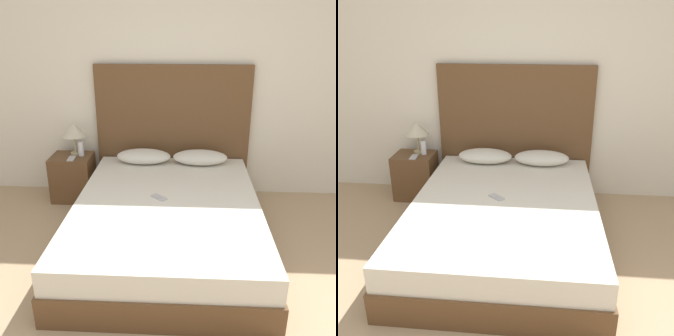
# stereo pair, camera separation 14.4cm
# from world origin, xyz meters

# --- Properties ---
(wall_back) EXTENTS (10.00, 0.06, 2.70)m
(wall_back) POSITION_xyz_m (0.00, 2.55, 1.35)
(wall_back) COLOR silver
(wall_back) RESTS_ON ground_plane
(bed) EXTENTS (1.60, 2.14, 0.44)m
(bed) POSITION_xyz_m (-0.14, 1.38, 0.22)
(bed) COLOR brown
(bed) RESTS_ON ground_plane
(headboard) EXTENTS (1.68, 0.05, 1.45)m
(headboard) POSITION_xyz_m (-0.14, 2.48, 0.73)
(headboard) COLOR brown
(headboard) RESTS_ON ground_plane
(pillow_left) EXTENTS (0.58, 0.30, 0.15)m
(pillow_left) POSITION_xyz_m (-0.44, 2.25, 0.51)
(pillow_left) COLOR silver
(pillow_left) RESTS_ON bed
(pillow_right) EXTENTS (0.58, 0.30, 0.15)m
(pillow_right) POSITION_xyz_m (0.16, 2.25, 0.51)
(pillow_right) COLOR silver
(pillow_right) RESTS_ON bed
(phone_on_bed) EXTENTS (0.16, 0.15, 0.01)m
(phone_on_bed) POSITION_xyz_m (-0.22, 1.41, 0.44)
(phone_on_bed) COLOR #B7B7BC
(phone_on_bed) RESTS_ON bed
(nightstand) EXTENTS (0.44, 0.37, 0.50)m
(nightstand) POSITION_xyz_m (-1.24, 2.25, 0.25)
(nightstand) COLOR brown
(nightstand) RESTS_ON ground_plane
(table_lamp) EXTENTS (0.25, 0.25, 0.34)m
(table_lamp) POSITION_xyz_m (-1.20, 2.32, 0.77)
(table_lamp) COLOR tan
(table_lamp) RESTS_ON nightstand
(phone_on_nightstand) EXTENTS (0.08, 0.15, 0.01)m
(phone_on_nightstand) POSITION_xyz_m (-1.21, 2.16, 0.51)
(phone_on_nightstand) COLOR #B7B7BC
(phone_on_nightstand) RESTS_ON nightstand
(toiletry_bottle) EXTENTS (0.06, 0.06, 0.16)m
(toiletry_bottle) POSITION_xyz_m (-1.13, 2.27, 0.58)
(toiletry_bottle) COLOR silver
(toiletry_bottle) RESTS_ON nightstand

